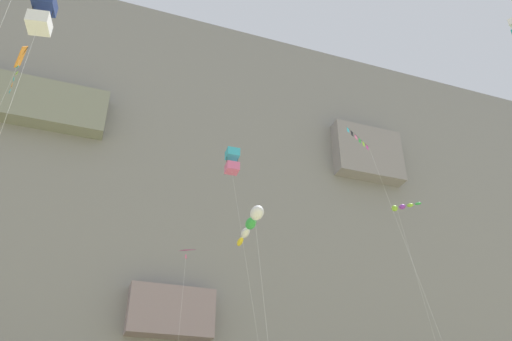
{
  "coord_description": "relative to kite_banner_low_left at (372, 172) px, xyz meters",
  "views": [
    {
      "loc": [
        -9.32,
        -1.31,
        2.06
      ],
      "look_at": [
        -0.34,
        24.39,
        18.15
      ],
      "focal_mm": 36.65,
      "sensor_mm": 36.0,
      "label": 1
    }
  ],
  "objects": [
    {
      "name": "kite_windsock_front_field",
      "position": [
        6.64,
        6.08,
        0.95
      ],
      "size": [
        2.63,
        5.89,
        22.75
      ],
      "color": "#8CCC33",
      "rests_on": "ground"
    },
    {
      "name": "kite_diamond_mid_center",
      "position": [
        -25.22,
        2.29,
        4.99
      ],
      "size": [
        2.1,
        3.26,
        28.19
      ],
      "color": "orange",
      "rests_on": "ground"
    },
    {
      "name": "kite_windsock_near_cliff",
      "position": [
        -9.43,
        -0.44,
        -5.73
      ],
      "size": [
        1.1,
        7.68,
        16.07
      ],
      "color": "white",
      "rests_on": "ground"
    },
    {
      "name": "kite_box_upper_right",
      "position": [
        -8.55,
        7.13,
        3.28
      ],
      "size": [
        2.93,
        4.74,
        25.76
      ],
      "color": "#38B2D1",
      "rests_on": "ground"
    },
    {
      "name": "kite_box_far_left",
      "position": [
        -22.78,
        -7.75,
        0.23
      ],
      "size": [
        1.19,
        3.6,
        22.67
      ],
      "color": "navy",
      "rests_on": "ground"
    },
    {
      "name": "kite_banner_low_left",
      "position": [
        0.0,
        0.0,
        0.0
      ],
      "size": [
        3.95,
        6.34,
        24.75
      ],
      "color": "black",
      "rests_on": "ground"
    },
    {
      "name": "kite_delta_high_right",
      "position": [
        -10.98,
        12.22,
        -4.01
      ],
      "size": [
        1.81,
        5.23,
        18.3
      ],
      "color": "#CC3399",
      "rests_on": "ground"
    },
    {
      "name": "cliff_face",
      "position": [
        -9.52,
        40.68,
        8.31
      ],
      "size": [
        180.0,
        32.36,
        59.38
      ],
      "color": "gray",
      "rests_on": "ground"
    }
  ]
}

